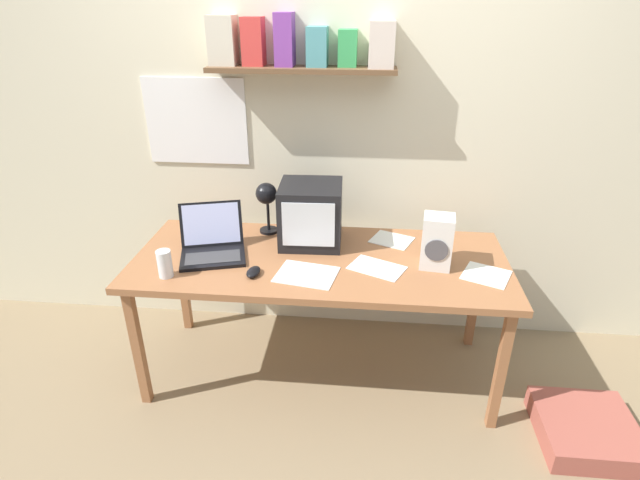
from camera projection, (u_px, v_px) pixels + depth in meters
name	position (u px, v px, depth m)	size (l,w,h in m)	color
ground_plane	(320.00, 369.00, 2.82)	(12.00, 12.00, 0.00)	#887355
back_wall	(328.00, 116.00, 2.72)	(5.60, 0.24, 2.60)	beige
corner_desk	(320.00, 267.00, 2.53)	(1.87, 0.77, 0.71)	#99613C
crt_monitor	(311.00, 214.00, 2.60)	(0.33, 0.33, 0.32)	black
laptop	(212.00, 242.00, 2.53)	(0.39, 0.38, 0.24)	black
desk_lamp	(267.00, 198.00, 2.63)	(0.12, 0.17, 0.31)	black
juice_glass	(165.00, 265.00, 2.32)	(0.07, 0.07, 0.13)	white
space_heater	(437.00, 242.00, 2.38)	(0.16, 0.15, 0.26)	silver
computer_mouse	(253.00, 272.00, 2.35)	(0.07, 0.11, 0.03)	black
loose_paper_near_monitor	(377.00, 268.00, 2.41)	(0.30, 0.26, 0.00)	white
loose_paper_near_laptop	(392.00, 240.00, 2.69)	(0.26, 0.24, 0.00)	silver
open_notebook	(307.00, 274.00, 2.35)	(0.31, 0.27, 0.00)	silver
printed_handout	(486.00, 275.00, 2.35)	(0.26, 0.26, 0.00)	white
floor_cushion	(586.00, 430.00, 2.35)	(0.44, 0.44, 0.11)	#A35144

